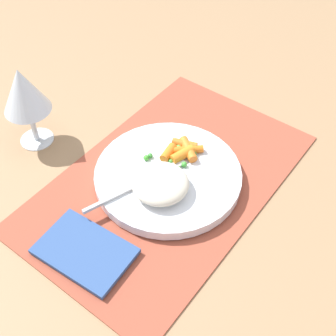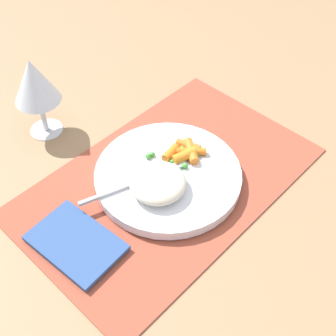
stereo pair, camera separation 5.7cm
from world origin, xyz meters
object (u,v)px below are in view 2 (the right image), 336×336
at_px(carrot_portion, 186,152).
at_px(wine_glass, 34,82).
at_px(napkin, 76,243).
at_px(fork, 146,179).
at_px(plate, 168,176).
at_px(rice_mound, 158,183).

xyz_separation_m(carrot_portion, wine_glass, (-0.12, 0.25, 0.08)).
bearing_deg(napkin, carrot_portion, -1.32).
bearing_deg(wine_glass, fork, -83.63).
bearing_deg(plate, wine_glass, 104.22).
distance_m(carrot_portion, fork, 0.09).
bearing_deg(rice_mound, carrot_portion, 12.28).
relative_size(rice_mound, carrot_portion, 1.34).
relative_size(plate, wine_glass, 1.59).
distance_m(wine_glass, napkin, 0.30).
bearing_deg(fork, carrot_portion, -5.44).
distance_m(carrot_portion, wine_glass, 0.29).
relative_size(plate, napkin, 1.79).
height_order(rice_mound, napkin, rice_mound).
xyz_separation_m(carrot_portion, fork, (-0.09, 0.01, -0.00)).
relative_size(rice_mound, napkin, 0.67).
bearing_deg(carrot_portion, rice_mound, -167.72).
height_order(plate, carrot_portion, carrot_portion).
relative_size(fork, wine_glass, 1.19).
bearing_deg(napkin, plate, -3.23).
height_order(carrot_portion, wine_glass, wine_glass).
xyz_separation_m(rice_mound, napkin, (-0.15, 0.03, -0.03)).
bearing_deg(carrot_portion, wine_glass, 114.59).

